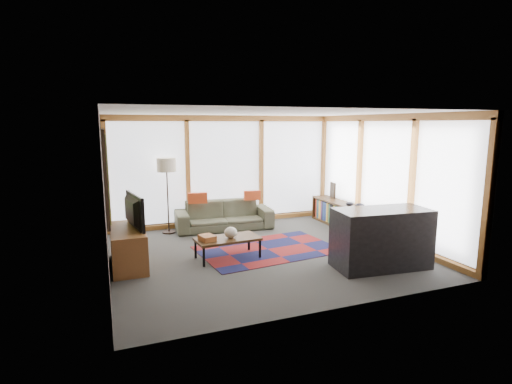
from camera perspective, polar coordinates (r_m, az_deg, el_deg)
name	(u,v)px	position (r m, az deg, el deg)	size (l,w,h in m)	color
ground	(264,252)	(7.64, 1.09, -8.63)	(5.50, 5.50, 0.00)	#32322F
room_envelope	(276,168)	(8.01, 2.89, 3.51)	(5.52, 5.02, 2.62)	#483C35
rug	(268,249)	(7.82, 1.68, -8.17)	(2.59, 1.66, 0.01)	maroon
sofa	(224,215)	(9.26, -4.60, -3.32)	(2.20, 0.86, 0.64)	#3C3D2B
pillow_left	(198,198)	(9.05, -8.33, -0.85)	(0.43, 0.13, 0.24)	#B9401B
pillow_right	(252,195)	(9.36, -0.54, -0.47)	(0.39, 0.12, 0.21)	#B9401B
floor_lamp	(168,196)	(9.01, -12.51, -0.56)	(0.42, 0.42, 1.67)	black
coffee_table	(228,248)	(7.30, -4.07, -7.97)	(1.14, 0.57, 0.38)	black
book_stack	(207,238)	(7.10, -6.99, -6.53)	(0.23, 0.29, 0.10)	brown
vase	(231,233)	(7.21, -3.62, -5.80)	(0.23, 0.23, 0.20)	beige
bookshelf	(345,216)	(9.50, 12.56, -3.36)	(0.42, 2.34, 0.58)	black
bowl_a	(360,205)	(9.05, 14.61, -1.88)	(0.21, 0.21, 0.11)	black
bowl_b	(350,204)	(9.23, 13.22, -1.64)	(0.17, 0.17, 0.09)	black
shelf_picture	(333,190)	(10.13, 10.91, 0.28)	(0.04, 0.29, 0.38)	black
tv_console	(128,247)	(7.20, -17.80, -7.53)	(0.55, 1.31, 0.66)	brown
television	(129,211)	(7.07, -17.70, -2.65)	(1.01, 0.13, 0.58)	black
bar_counter	(381,238)	(7.09, 17.46, -6.34)	(1.58, 0.74, 1.00)	black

